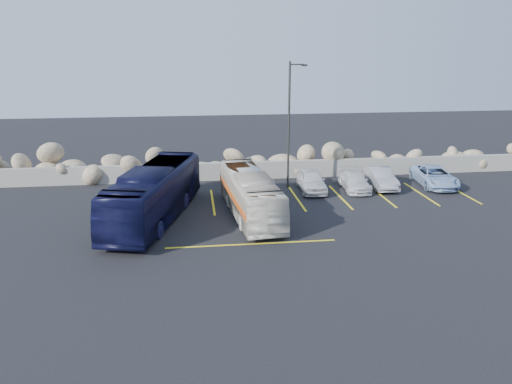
{
  "coord_description": "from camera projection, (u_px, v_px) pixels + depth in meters",
  "views": [
    {
      "loc": [
        -3.54,
        -21.31,
        8.94
      ],
      "look_at": [
        -0.29,
        4.0,
        1.4
      ],
      "focal_mm": 35.0,
      "sensor_mm": 36.0,
      "label": 1
    }
  ],
  "objects": [
    {
      "name": "ground",
      "position": [
        273.0,
        245.0,
        23.24
      ],
      "size": [
        90.0,
        90.0,
        0.0
      ],
      "primitive_type": "plane",
      "color": "black",
      "rests_on": "ground"
    },
    {
      "name": "car_d",
      "position": [
        435.0,
        176.0,
        32.84
      ],
      "size": [
        2.53,
        4.74,
        1.27
      ],
      "primitive_type": "imported",
      "rotation": [
        0.0,
        0.0,
        -0.1
      ],
      "color": "#9CB9DE",
      "rests_on": "ground"
    },
    {
      "name": "lamppost",
      "position": [
        290.0,
        122.0,
        31.37
      ],
      "size": [
        1.14,
        0.18,
        8.0
      ],
      "color": "#33302D",
      "rests_on": "ground"
    },
    {
      "name": "tour_coach",
      "position": [
        154.0,
        193.0,
        26.28
      ],
      "size": [
        4.93,
        10.49,
        2.85
      ],
      "primitive_type": "imported",
      "rotation": [
        0.0,
        0.0,
        -0.26
      ],
      "color": "black",
      "rests_on": "ground"
    },
    {
      "name": "parking_lines",
      "position": [
        336.0,
        204.0,
        29.1
      ],
      "size": [
        18.16,
        9.36,
        0.01
      ],
      "color": "yellow",
      "rests_on": "ground"
    },
    {
      "name": "vintage_bus",
      "position": [
        250.0,
        194.0,
        26.98
      ],
      "size": [
        2.8,
        8.74,
        2.39
      ],
      "primitive_type": "imported",
      "rotation": [
        0.0,
        0.0,
        0.09
      ],
      "color": "silver",
      "rests_on": "ground"
    },
    {
      "name": "seawall",
      "position": [
        245.0,
        170.0,
        34.48
      ],
      "size": [
        60.0,
        0.4,
        1.2
      ],
      "primitive_type": "cube",
      "color": "gray",
      "rests_on": "ground"
    },
    {
      "name": "riprap_pile",
      "position": [
        244.0,
        157.0,
        35.42
      ],
      "size": [
        54.0,
        2.8,
        2.6
      ],
      "primitive_type": null,
      "color": "#8D7C5C",
      "rests_on": "ground"
    },
    {
      "name": "car_a",
      "position": [
        311.0,
        181.0,
        31.67
      ],
      "size": [
        1.74,
        3.94,
        1.32
      ],
      "primitive_type": "imported",
      "rotation": [
        0.0,
        0.0,
        -0.05
      ],
      "color": "silver",
      "rests_on": "ground"
    },
    {
      "name": "car_b",
      "position": [
        381.0,
        178.0,
        32.42
      ],
      "size": [
        1.51,
        3.91,
        1.27
      ],
      "primitive_type": "imported",
      "rotation": [
        0.0,
        0.0,
        -0.04
      ],
      "color": "#A4A3A8",
      "rests_on": "ground"
    },
    {
      "name": "car_c",
      "position": [
        355.0,
        181.0,
        31.96
      ],
      "size": [
        1.77,
        3.86,
        1.09
      ],
      "primitive_type": "imported",
      "rotation": [
        0.0,
        0.0,
        -0.06
      ],
      "color": "silver",
      "rests_on": "ground"
    }
  ]
}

